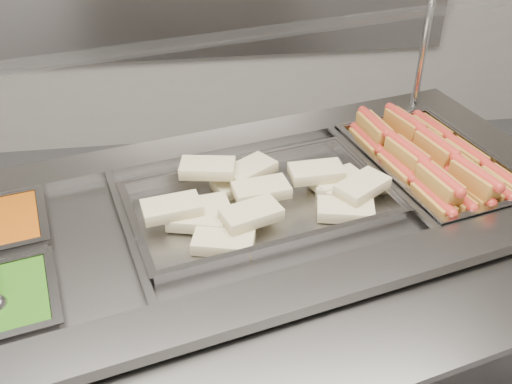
{
  "coord_description": "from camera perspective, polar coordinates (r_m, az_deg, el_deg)",
  "views": [
    {
      "loc": [
        -0.14,
        -0.91,
        1.9
      ],
      "look_at": [
        0.04,
        0.42,
        0.97
      ],
      "focal_mm": 40.0,
      "sensor_mm": 36.0,
      "label": 1
    }
  ],
  "objects": [
    {
      "name": "pan_wraps",
      "position": [
        1.66,
        0.34,
        -1.4
      ],
      "size": [
        0.8,
        0.58,
        0.07
      ],
      "color": "gray",
      "rests_on": "steam_counter"
    },
    {
      "name": "tortilla_wraps",
      "position": [
        1.64,
        1.63,
        -0.25
      ],
      "size": [
        0.73,
        0.43,
        0.1
      ],
      "color": "beige",
      "rests_on": "pan_wraps"
    },
    {
      "name": "tray_rail",
      "position": [
        1.3,
        6.93,
        -16.05
      ],
      "size": [
        1.91,
        0.82,
        0.06
      ],
      "color": "gray",
      "rests_on": "steam_counter"
    },
    {
      "name": "pan_hotdogs",
      "position": [
        1.93,
        17.03,
        2.12
      ],
      "size": [
        0.49,
        0.65,
        0.11
      ],
      "color": "gray",
      "rests_on": "steam_counter"
    },
    {
      "name": "hotdogs_in_buns",
      "position": [
        1.9,
        16.91,
        3.26
      ],
      "size": [
        0.44,
        0.6,
        0.12
      ],
      "color": "#A96C23",
      "rests_on": "pan_hotdogs"
    },
    {
      "name": "steam_counter",
      "position": [
        1.94,
        -1.49,
        -12.6
      ],
      "size": [
        2.14,
        1.33,
        0.95
      ],
      "color": "gray",
      "rests_on": "ground"
    },
    {
      "name": "sneeze_guard",
      "position": [
        1.64,
        -4.87,
        14.47
      ],
      "size": [
        1.77,
        0.72,
        0.47
      ],
      "color": "silver",
      "rests_on": "steam_counter"
    }
  ]
}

